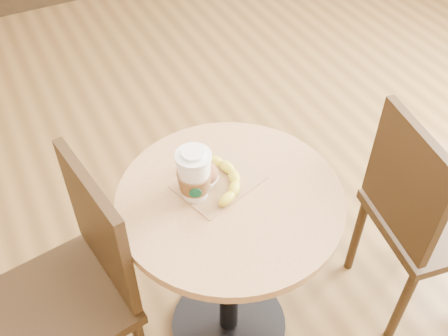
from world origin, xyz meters
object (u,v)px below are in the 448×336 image
(banana, at_px, (221,175))
(muffin, at_px, (203,176))
(cafe_table, at_px, (230,244))
(chair_right, at_px, (421,215))
(chair_left, at_px, (75,286))
(coffee_cup, at_px, (194,176))

(banana, bearing_deg, muffin, -176.95)
(cafe_table, xyz_separation_m, chair_right, (0.66, -0.17, -0.03))
(chair_left, xyz_separation_m, coffee_cup, (0.40, -0.04, 0.33))
(cafe_table, distance_m, coffee_cup, 0.32)
(cafe_table, bearing_deg, chair_left, 169.27)
(chair_left, height_order, banana, chair_left)
(chair_right, relative_size, banana, 3.69)
(chair_left, distance_m, banana, 0.56)
(coffee_cup, bearing_deg, chair_right, 4.91)
(chair_right, xyz_separation_m, banana, (-0.65, 0.24, 0.28))
(chair_left, bearing_deg, muffin, 79.08)
(muffin, bearing_deg, chair_right, -18.87)
(coffee_cup, xyz_separation_m, muffin, (0.04, 0.02, -0.03))
(chair_left, height_order, coffee_cup, coffee_cup)
(chair_left, height_order, muffin, chair_left)
(chair_left, xyz_separation_m, muffin, (0.43, -0.02, 0.30))
(cafe_table, xyz_separation_m, muffin, (-0.05, 0.07, 0.27))
(chair_left, height_order, chair_right, chair_left)
(muffin, bearing_deg, chair_left, 177.28)
(coffee_cup, bearing_deg, banana, 31.77)
(coffee_cup, bearing_deg, muffin, 48.44)
(cafe_table, distance_m, chair_right, 0.68)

